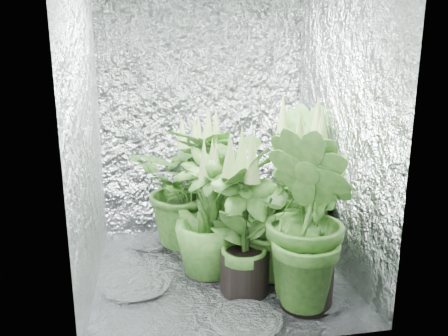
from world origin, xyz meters
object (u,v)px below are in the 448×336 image
(plant_g, at_px, (310,221))
(plant_h, at_px, (209,215))
(plant_e, at_px, (279,211))
(plant_f, at_px, (245,223))
(circulation_fan, at_px, (283,222))
(plant_d, at_px, (215,199))
(plant_b, at_px, (209,181))
(plant_a, at_px, (191,186))
(plant_c, at_px, (297,183))

(plant_g, xyz_separation_m, plant_h, (-0.50, 0.48, -0.10))
(plant_e, bearing_deg, plant_f, -150.33)
(plant_h, relative_size, circulation_fan, 2.49)
(plant_d, xyz_separation_m, circulation_fan, (0.59, 0.26, -0.30))
(plant_b, bearing_deg, plant_a, -135.68)
(plant_b, relative_size, plant_c, 0.89)
(plant_e, relative_size, plant_h, 1.17)
(plant_f, relative_size, circulation_fan, 2.73)
(plant_e, bearing_deg, plant_h, 165.91)
(plant_c, height_order, circulation_fan, plant_c)
(plant_e, height_order, plant_h, plant_e)
(plant_b, bearing_deg, plant_e, -65.33)
(plant_a, distance_m, plant_c, 0.79)
(plant_b, bearing_deg, circulation_fan, -17.52)
(plant_f, height_order, plant_g, plant_g)
(plant_b, relative_size, plant_h, 1.12)
(plant_h, bearing_deg, plant_f, -54.40)
(plant_d, xyz_separation_m, plant_e, (0.37, -0.32, -0.00))
(plant_f, bearing_deg, plant_c, 44.09)
(plant_c, xyz_separation_m, plant_f, (-0.49, -0.47, -0.09))
(plant_a, distance_m, plant_g, 1.13)
(plant_d, bearing_deg, plant_f, -76.34)
(plant_d, bearing_deg, plant_b, 87.57)
(plant_c, bearing_deg, circulation_fan, 92.61)
(plant_a, xyz_separation_m, plant_d, (0.14, -0.29, -0.02))
(plant_d, distance_m, plant_h, 0.22)
(plant_h, bearing_deg, circulation_fan, 35.40)
(plant_b, xyz_separation_m, plant_d, (-0.02, -0.44, -0.01))
(plant_b, distance_m, plant_g, 1.20)
(plant_h, height_order, circulation_fan, plant_h)
(plant_h, bearing_deg, plant_c, 18.12)
(plant_a, bearing_deg, plant_f, -71.49)
(plant_f, xyz_separation_m, circulation_fan, (0.48, 0.72, -0.29))
(plant_c, relative_size, plant_e, 1.07)
(plant_e, distance_m, plant_g, 0.38)
(plant_e, bearing_deg, plant_c, 54.47)
(plant_e, bearing_deg, plant_d, 138.89)
(plant_b, height_order, plant_f, plant_b)
(plant_d, bearing_deg, plant_c, 0.83)
(plant_b, distance_m, plant_h, 0.66)
(plant_a, xyz_separation_m, plant_h, (0.07, -0.50, -0.06))
(plant_a, relative_size, plant_f, 1.05)
(circulation_fan, bearing_deg, plant_b, 152.58)
(plant_a, xyz_separation_m, plant_g, (0.57, -0.97, 0.04))
(plant_c, xyz_separation_m, plant_h, (-0.67, -0.22, -0.12))
(plant_b, xyz_separation_m, plant_c, (0.58, -0.43, 0.07))
(plant_b, bearing_deg, plant_c, -36.38)
(circulation_fan, bearing_deg, plant_d, -166.31)
(plant_h, bearing_deg, plant_b, 82.32)
(plant_b, xyz_separation_m, plant_e, (0.35, -0.76, -0.01))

